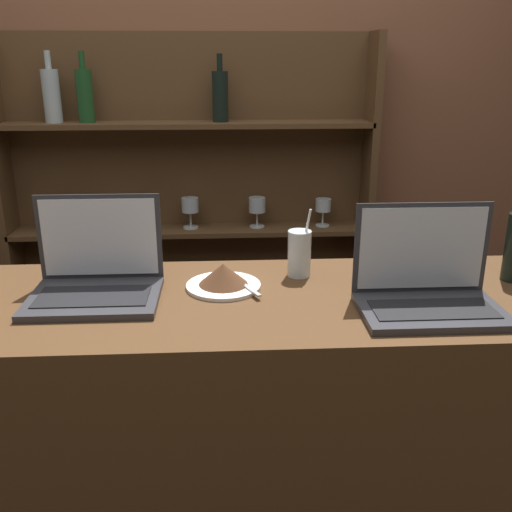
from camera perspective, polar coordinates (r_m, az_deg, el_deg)
name	(u,v)px	position (r m, az deg, el deg)	size (l,w,h in m)	color
bar_counter	(206,473)	(1.73, -5.00, -20.79)	(1.86, 0.56, 1.07)	#4C3019
back_wall	(207,133)	(2.45, -4.88, 12.17)	(7.00, 0.06, 2.70)	brown
back_shelf	(190,238)	(2.47, -6.64, 1.82)	(1.51, 0.18, 1.75)	brown
laptop_near	(96,276)	(1.49, -15.67, -1.90)	(0.32, 0.24, 0.24)	#333338
laptop_far	(427,286)	(1.42, 16.76, -2.89)	(0.33, 0.21, 0.25)	#333338
cake_plate	(223,278)	(1.49, -3.28, -2.17)	(0.20, 0.20, 0.07)	white
water_glass	(299,253)	(1.57, 4.36, 0.27)	(0.06, 0.06, 0.19)	silver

